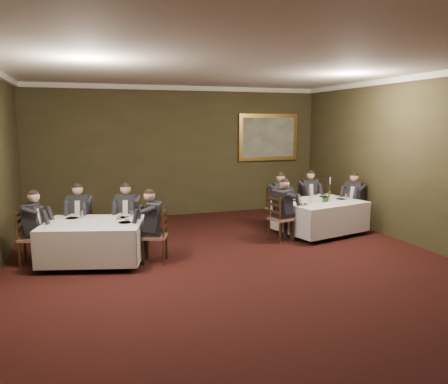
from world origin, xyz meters
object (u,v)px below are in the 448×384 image
diner_main_backright (308,203)px  diner_sec_endleft (32,237)px  chair_main_endleft (280,228)px  diner_main_endleft (281,218)px  chair_sec_endleft (32,249)px  table_second (94,239)px  diner_main_backleft (278,207)px  chair_sec_endright (156,247)px  chair_main_backleft (277,217)px  painting (268,137)px  chair_sec_backleft (81,235)px  chair_sec_backright (128,235)px  diner_sec_backright (128,224)px  diner_sec_backleft (80,225)px  centerpiece (326,196)px  chair_main_backright (308,212)px  chair_main_endright (354,216)px  table_main (320,215)px  diner_sec_endright (155,235)px  diner_main_endright (355,207)px  candlestick (330,191)px

diner_main_backright → diner_sec_endleft: bearing=12.5°
chair_main_endleft → diner_main_endleft: (0.01, 0.00, 0.23)m
diner_main_backright → chair_sec_endleft: diner_main_backright is taller
table_second → diner_main_backleft: diner_main_backleft is taller
table_second → chair_sec_endright: size_ratio=2.05×
chair_main_backleft → painting: (0.70, 2.20, 1.83)m
chair_main_backleft → chair_sec_backleft: bearing=-11.6°
chair_sec_backleft → chair_main_endleft: bearing=-173.4°
diner_main_backleft → diner_main_endleft: same height
chair_sec_backright → diner_sec_backright: 0.23m
diner_sec_backleft → chair_sec_backright: (0.92, -0.23, -0.23)m
chair_sec_backright → table_second: bearing=69.0°
chair_sec_backleft → centerpiece: size_ratio=3.95×
diner_sec_backright → diner_main_endleft: bearing=-166.1°
diner_main_backleft → chair_main_backright: 1.01m
chair_main_endright → chair_sec_endright: size_ratio=1.00×
chair_sec_backright → chair_sec_endright: same height
table_main → diner_main_backright: bearing=75.9°
diner_main_backleft → chair_main_backright: bearing=177.9°
chair_main_backleft → chair_main_backright: size_ratio=1.00×
diner_main_endleft → diner_sec_endright: 2.89m
centerpiece → diner_main_endright: bearing=19.9°
table_main → chair_sec_backleft: size_ratio=2.11×
chair_sec_backleft → painting: (5.23, 2.59, 1.83)m
chair_main_backleft → diner_sec_endleft: size_ratio=0.74×
diner_main_endleft → chair_sec_backright: 3.24m
diner_main_endright → chair_sec_backleft: size_ratio=1.35×
diner_main_backright → chair_sec_endright: bearing=25.0°
chair_sec_endright → diner_main_backright: bearing=-46.5°
diner_sec_backleft → chair_sec_endleft: bearing=55.6°
chair_main_backleft → diner_sec_endleft: diner_sec_endleft is taller
chair_main_backleft → diner_main_endright: bearing=147.4°
diner_main_backleft → painting: 2.82m
diner_main_backright → chair_main_backright: bearing=-90.0°
candlestick → painting: bearing=95.2°
table_second → diner_sec_endright: diner_sec_endright is taller
diner_main_backleft → table_main: bearing=115.1°
diner_main_endright → candlestick: 0.98m
diner_main_backright → painting: size_ratio=0.75×
chair_sec_backright → centerpiece: bearing=-162.1°
centerpiece → chair_sec_endleft: bearing=-178.2°
table_main → chair_main_backleft: (-0.70, 0.80, -0.17)m
diner_sec_backright → chair_sec_endright: (0.39, -1.03, -0.23)m
chair_main_endleft → centerpiece: centerpiece is taller
table_main → chair_sec_backright: bearing=177.8°
diner_main_backleft → diner_main_backright: 0.98m
chair_sec_endleft → chair_sec_backleft: bearing=138.3°
chair_main_backleft → chair_sec_backright: same height
diner_main_backright → chair_sec_endright: 4.60m
table_second → chair_sec_backright: (0.69, 0.75, -0.17)m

